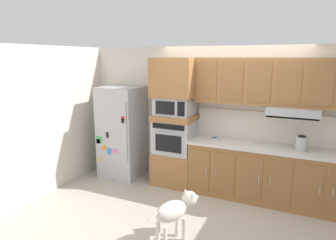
{
  "coord_description": "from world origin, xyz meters",
  "views": [
    {
      "loc": [
        1.12,
        -3.99,
        2.3
      ],
      "look_at": [
        -0.82,
        0.24,
        1.31
      ],
      "focal_mm": 31.38,
      "sensor_mm": 36.0,
      "label": 1
    }
  ],
  "objects_px": {
    "microwave": "(175,106)",
    "dog": "(175,210)",
    "built_in_oven": "(175,136)",
    "electric_kettle": "(301,144)",
    "refrigerator": "(122,132)",
    "screwdriver": "(215,137)"
  },
  "relations": [
    {
      "from": "built_in_oven",
      "to": "electric_kettle",
      "type": "height_order",
      "value": "built_in_oven"
    },
    {
      "from": "electric_kettle",
      "to": "dog",
      "type": "relative_size",
      "value": 0.31
    },
    {
      "from": "refrigerator",
      "to": "dog",
      "type": "relative_size",
      "value": 2.31
    },
    {
      "from": "refrigerator",
      "to": "microwave",
      "type": "height_order",
      "value": "refrigerator"
    },
    {
      "from": "refrigerator",
      "to": "electric_kettle",
      "type": "xyz_separation_m",
      "value": [
        3.18,
        0.02,
        0.15
      ]
    },
    {
      "from": "microwave",
      "to": "dog",
      "type": "xyz_separation_m",
      "value": [
        0.72,
        -1.65,
        -1.03
      ]
    },
    {
      "from": "screwdriver",
      "to": "dog",
      "type": "xyz_separation_m",
      "value": [
        0.01,
        -1.75,
        -0.5
      ]
    },
    {
      "from": "built_in_oven",
      "to": "electric_kettle",
      "type": "relative_size",
      "value": 2.92
    },
    {
      "from": "dog",
      "to": "built_in_oven",
      "type": "bearing_deg",
      "value": 49.46
    },
    {
      "from": "microwave",
      "to": "dog",
      "type": "distance_m",
      "value": 2.07
    },
    {
      "from": "electric_kettle",
      "to": "built_in_oven",
      "type": "bearing_deg",
      "value": 178.7
    },
    {
      "from": "screwdriver",
      "to": "dog",
      "type": "bearing_deg",
      "value": -89.81
    },
    {
      "from": "electric_kettle",
      "to": "dog",
      "type": "height_order",
      "value": "electric_kettle"
    },
    {
      "from": "refrigerator",
      "to": "built_in_oven",
      "type": "distance_m",
      "value": 1.09
    },
    {
      "from": "built_in_oven",
      "to": "dog",
      "type": "relative_size",
      "value": 0.92
    },
    {
      "from": "built_in_oven",
      "to": "dog",
      "type": "distance_m",
      "value": 1.86
    },
    {
      "from": "refrigerator",
      "to": "built_in_oven",
      "type": "bearing_deg",
      "value": 3.55
    },
    {
      "from": "refrigerator",
      "to": "built_in_oven",
      "type": "height_order",
      "value": "refrigerator"
    },
    {
      "from": "built_in_oven",
      "to": "electric_kettle",
      "type": "xyz_separation_m",
      "value": [
        2.09,
        -0.05,
        0.13
      ]
    },
    {
      "from": "screwdriver",
      "to": "built_in_oven",
      "type": "bearing_deg",
      "value": -171.76
    },
    {
      "from": "refrigerator",
      "to": "screwdriver",
      "type": "relative_size",
      "value": 10.78
    },
    {
      "from": "built_in_oven",
      "to": "screwdriver",
      "type": "height_order",
      "value": "built_in_oven"
    }
  ]
}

